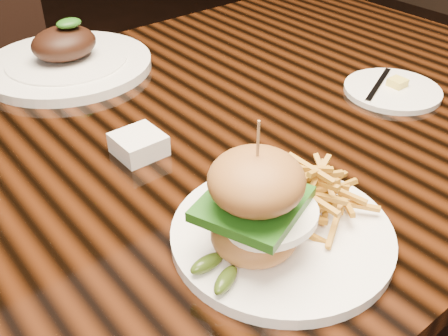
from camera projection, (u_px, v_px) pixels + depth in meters
dining_table at (163, 184)px, 0.84m from camera, size 1.60×0.90×0.75m
burger_plate at (282, 209)px, 0.59m from camera, size 0.26×0.26×0.18m
side_saucer at (392, 90)px, 0.93m from camera, size 0.17×0.17×0.02m
ramekin at (139, 144)px, 0.76m from camera, size 0.08×0.08×0.03m
far_dish at (67, 60)px, 1.00m from camera, size 0.32×0.32×0.10m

